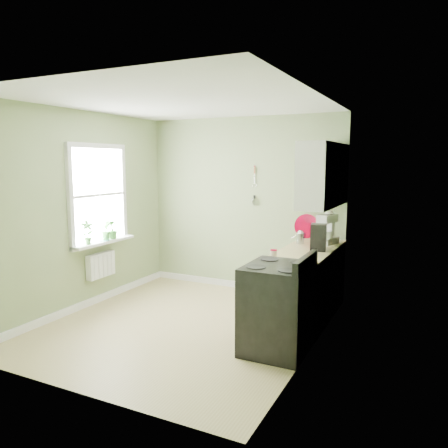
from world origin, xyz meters
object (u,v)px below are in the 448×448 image
at_px(stove, 278,307).
at_px(kettle, 300,237).
at_px(coffee_maker, 318,238).
at_px(stand_mixer, 327,230).

distance_m(stove, kettle, 1.53).
relative_size(kettle, coffee_maker, 0.55).
bearing_deg(kettle, stove, -82.71).
xyz_separation_m(stove, stand_mixer, (0.14, 1.60, 0.62)).
bearing_deg(stove, kettle, 97.29).
height_order(stand_mixer, kettle, stand_mixer).
bearing_deg(stand_mixer, stove, -94.97).
relative_size(stand_mixer, kettle, 2.43).
bearing_deg(kettle, stand_mixer, 27.32).
height_order(stove, stand_mixer, stand_mixer).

